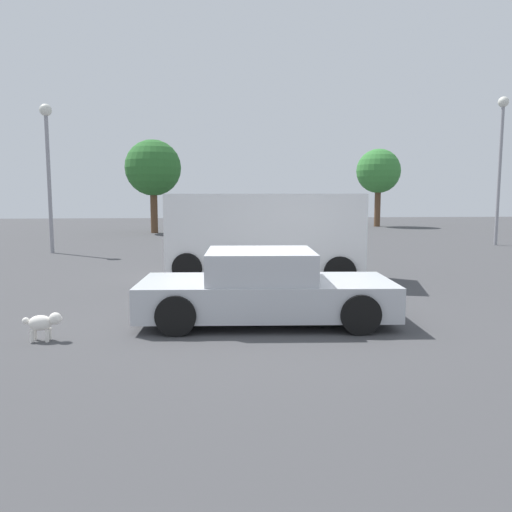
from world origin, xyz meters
The scene contains 9 objects.
ground_plane centered at (0.00, 0.00, 0.00)m, with size 80.00×80.00×0.00m, color #424244.
sedan_foreground centered at (0.01, -0.05, 0.57)m, with size 4.37×2.09×1.24m.
dog centered at (-3.40, -0.92, 0.28)m, with size 0.59×0.24×0.43m.
van_white centered at (0.57, 4.36, 1.19)m, with size 5.29×3.35×2.20m.
pedestrian centered at (1.16, 6.41, 1.01)m, with size 0.29×0.57×1.70m.
light_post_near centered at (11.44, 12.40, 4.28)m, with size 0.44×0.44×6.30m.
light_post_mid centered at (-6.89, 10.99, 3.80)m, with size 0.44×0.44×5.48m.
tree_back_left centered at (-4.19, 20.93, 3.68)m, with size 3.17×3.17×5.30m.
tree_back_center centered at (10.55, 25.66, 3.77)m, with size 3.01×3.01×5.32m.
Camera 1 is at (-0.87, -8.51, 2.17)m, focal length 35.40 mm.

